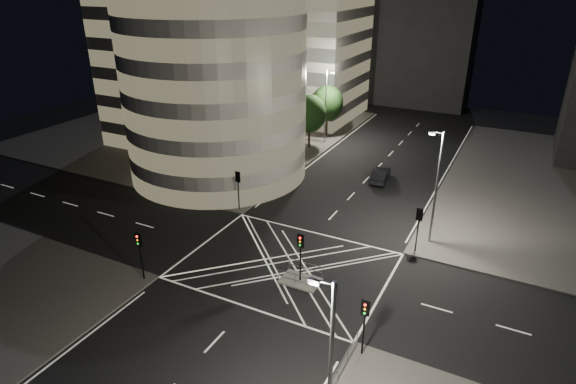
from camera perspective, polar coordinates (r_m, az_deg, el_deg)
The scene contains 23 objects.
ground at distance 39.40m, azimuth -0.23°, elevation -8.70°, with size 120.00×120.00×0.00m, color black.
sidewalk_far_left at distance 74.73m, azimuth -10.59°, elevation 7.29°, with size 42.00×42.00×0.15m, color #4E4B49.
central_island at distance 37.50m, azimuth 1.46°, elevation -10.47°, with size 3.00×2.00×0.15m, color slate.
office_tower_curved at distance 60.65m, azimuth -9.90°, elevation 15.64°, with size 30.00×29.00×27.20m.
office_block_rear at distance 81.09m, azimuth -0.40°, elevation 17.04°, with size 24.00×16.00×22.00m, color #9A9792.
building_far_end at distance 90.26m, azimuth 15.19°, elevation 15.61°, with size 18.00×8.00×18.00m, color black.
tree_a at distance 49.30m, azimuth -6.28°, elevation 3.56°, with size 4.34×4.34×6.46m.
tree_b at distance 53.81m, azimuth -2.84°, elevation 6.52°, with size 5.23×5.23×7.90m.
tree_c at distance 58.91m, azimuth 0.09°, elevation 7.90°, with size 4.34×4.34×7.15m.
tree_d at distance 64.11m, azimuth 2.57°, elevation 9.24°, with size 4.39×4.39×7.18m.
tree_e at distance 69.41m, azimuth 4.68°, elevation 10.46°, with size 4.48×4.48×7.34m.
traffic_signal_fl at distance 47.18m, azimuth -5.94°, elevation 1.03°, with size 0.55×0.22×4.00m.
traffic_signal_nl at distance 37.80m, azimuth -17.17°, elevation -6.29°, with size 0.55×0.22×4.00m.
traffic_signal_fr at distance 41.11m, azimuth 15.23°, elevation -3.44°, with size 0.55×0.22×4.00m.
traffic_signal_nr at distance 29.88m, azimuth 9.08°, elevation -14.45°, with size 0.55×0.22×4.00m.
traffic_signal_island at distance 35.96m, azimuth 1.50°, elevation -6.76°, with size 0.55×0.22×4.00m.
street_lamp_left_near at distance 50.68m, azimuth -3.49°, elevation 5.97°, with size 1.25×0.25×10.00m.
street_lamp_left_far at distance 66.18m, azimuth 4.54°, elevation 10.34°, with size 1.25×0.25×10.00m.
street_lamp_right_far at distance 41.89m, azimuth 17.14°, elevation 0.84°, with size 1.25×0.25×10.00m.
street_lamp_right_near at distance 22.85m, azimuth 4.92°, elevation -20.03°, with size 1.25×0.25×10.00m.
railing_island_south at distance 36.48m, azimuth 0.84°, elevation -10.39°, with size 2.80×0.06×1.10m, color slate.
railing_island_north at distance 37.83m, azimuth 2.07°, elevation -9.00°, with size 2.80×0.06×1.10m, color slate.
sedan at distance 55.57m, azimuth 10.89°, elevation 2.01°, with size 1.63×4.69×1.54m, color black.
Camera 1 is at (15.22, -29.30, 21.50)m, focal length 30.00 mm.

